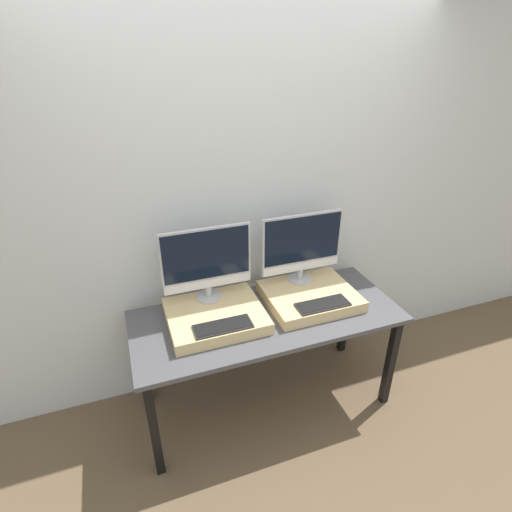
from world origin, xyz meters
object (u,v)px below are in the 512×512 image
object	(u,v)px
monitor_right	(302,245)
keyboard_right	(323,304)
keyboard_left	(223,326)
monitor_left	(207,261)

from	to	relation	value
monitor_right	keyboard_right	xyz separation A→B (m)	(0.00, -0.33, -0.25)
keyboard_left	monitor_right	bearing A→B (deg)	27.07
keyboard_right	monitor_left	bearing A→B (deg)	152.93
monitor_left	monitor_right	bearing A→B (deg)	0.00
keyboard_left	monitor_right	xyz separation A→B (m)	(0.64, 0.33, 0.25)
monitor_left	keyboard_left	size ratio (longest dim) A/B	1.65
keyboard_left	monitor_right	world-z (taller)	monitor_right
monitor_right	keyboard_right	distance (m)	0.41
keyboard_left	keyboard_right	bearing A→B (deg)	0.00
keyboard_left	monitor_right	size ratio (longest dim) A/B	0.61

